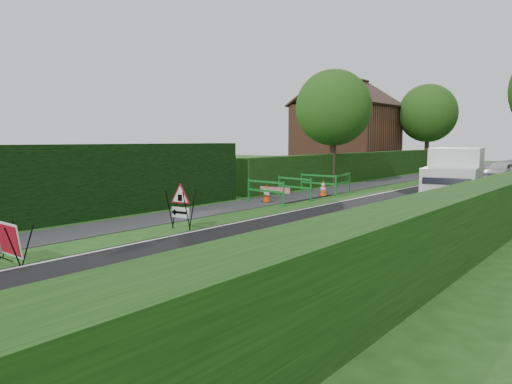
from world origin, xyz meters
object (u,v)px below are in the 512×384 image
Objects in this scene: works_van at (455,174)px; triangle_sign at (179,203)px; red_rect_sign at (9,240)px; hatchback_car at (501,172)px.

triangle_sign is at bearing -121.57° from works_van.
triangle_sign reaches higher than red_rect_sign.
works_van reaches higher than triangle_sign.
red_rect_sign is at bearing -115.23° from works_van.
red_rect_sign is at bearing -81.87° from hatchback_car.
hatchback_car is (3.71, 29.02, 0.15)m from red_rect_sign.
hatchback_car reaches higher than triangle_sign.
triangle_sign is 0.22× the size of works_van.
triangle_sign is 12.29m from works_van.
red_rect_sign is at bearing -98.30° from triangle_sign.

